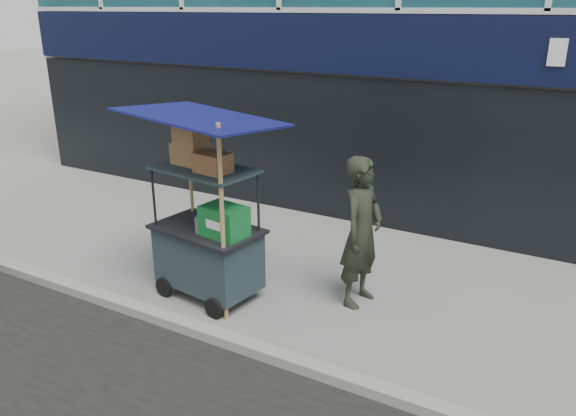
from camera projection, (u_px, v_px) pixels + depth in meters
The scene contains 4 objects.
ground at pixel (260, 343), 6.12m from camera, with size 80.00×80.00×0.00m, color slate.
curb at pixel (250, 348), 5.94m from camera, with size 80.00×0.18×0.12m, color gray.
vendor_cart at pixel (208, 235), 6.85m from camera, with size 1.90×1.46×2.38m.
vendor_man at pixel (362, 232), 6.68m from camera, with size 0.68×0.44×1.85m, color black.
Camera 1 is at (2.84, -4.43, 3.47)m, focal length 35.00 mm.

